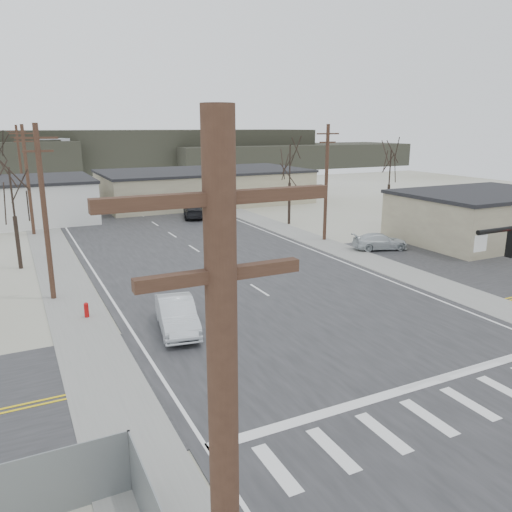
{
  "coord_description": "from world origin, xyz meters",
  "views": [
    {
      "loc": [
        -13.15,
        -18.05,
        9.81
      ],
      "look_at": [
        -0.86,
        6.73,
        2.6
      ],
      "focal_mm": 35.0,
      "sensor_mm": 36.0,
      "label": 1
    }
  ],
  "objects_px": {
    "sedan_crossing": "(177,315)",
    "car_parked_silver": "(380,242)",
    "fire_hydrant": "(86,310)",
    "car_far_a": "(194,211)",
    "car_far_b": "(90,191)"
  },
  "relations": [
    {
      "from": "sedan_crossing",
      "to": "car_far_b",
      "type": "bearing_deg",
      "value": 95.39
    },
    {
      "from": "sedan_crossing",
      "to": "car_parked_silver",
      "type": "height_order",
      "value": "sedan_crossing"
    },
    {
      "from": "fire_hydrant",
      "to": "car_far_a",
      "type": "height_order",
      "value": "car_far_a"
    },
    {
      "from": "car_far_a",
      "to": "car_parked_silver",
      "type": "bearing_deg",
      "value": 129.67
    },
    {
      "from": "car_far_b",
      "to": "car_far_a",
      "type": "bearing_deg",
      "value": -48.45
    },
    {
      "from": "fire_hydrant",
      "to": "car_parked_silver",
      "type": "relative_size",
      "value": 0.19
    },
    {
      "from": "sedan_crossing",
      "to": "car_far_b",
      "type": "xyz_separation_m",
      "value": [
        3.89,
        53.65,
        -0.19
      ]
    },
    {
      "from": "sedan_crossing",
      "to": "car_parked_silver",
      "type": "relative_size",
      "value": 1.08
    },
    {
      "from": "car_far_a",
      "to": "sedan_crossing",
      "type": "bearing_deg",
      "value": 85.74
    },
    {
      "from": "car_far_a",
      "to": "fire_hydrant",
      "type": "bearing_deg",
      "value": 76.34
    },
    {
      "from": "fire_hydrant",
      "to": "sedan_crossing",
      "type": "height_order",
      "value": "sedan_crossing"
    },
    {
      "from": "sedan_crossing",
      "to": "car_far_b",
      "type": "relative_size",
      "value": 1.35
    },
    {
      "from": "car_far_b",
      "to": "car_parked_silver",
      "type": "xyz_separation_m",
      "value": [
        16.12,
        -44.9,
        0.03
      ]
    },
    {
      "from": "car_far_b",
      "to": "car_parked_silver",
      "type": "height_order",
      "value": "car_parked_silver"
    },
    {
      "from": "car_far_b",
      "to": "fire_hydrant",
      "type": "bearing_deg",
      "value": -74.03
    }
  ]
}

